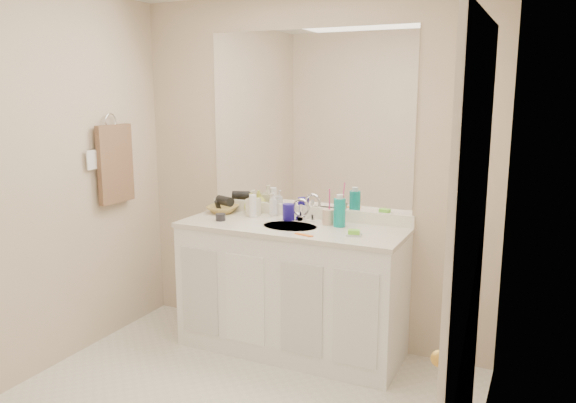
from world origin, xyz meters
The scene contains 27 objects.
wall_back centered at (0.00, 1.30, 1.20)m, with size 2.60×0.02×2.40m, color beige.
wall_left centered at (-1.30, 0.00, 1.20)m, with size 0.02×2.60×2.40m, color beige.
wall_right centered at (1.30, 0.00, 1.20)m, with size 0.02×2.60×2.40m, color beige.
vanity_cabinet centered at (0.00, 1.02, 0.42)m, with size 1.50×0.55×0.85m, color white.
countertop centered at (0.00, 1.02, 0.86)m, with size 1.52×0.57×0.03m, color silver.
backsplash centered at (0.00, 1.29, 0.92)m, with size 1.52×0.03×0.08m, color white.
sink_basin centered at (0.00, 1.00, 0.87)m, with size 0.37×0.37×0.02m, color beige.
faucet centered at (0.00, 1.18, 0.94)m, with size 0.02×0.02×0.11m, color silver.
mirror centered at (0.00, 1.29, 1.56)m, with size 1.48×0.01×1.20m, color white.
blue_mug centered at (-0.08, 1.16, 0.94)m, with size 0.08×0.08×0.11m, color navy.
tan_cup centered at (0.21, 1.15, 0.93)m, with size 0.07×0.07×0.10m, color beige.
toothbrush centered at (0.22, 1.15, 1.03)m, with size 0.01×0.01×0.19m, color #E73C89.
mouthwash_bottle centered at (0.30, 1.13, 0.97)m, with size 0.08×0.08×0.19m, color #0C9992.
soap_dish centered at (0.46, 0.94, 0.89)m, with size 0.09×0.07×0.01m, color silver.
green_soap centered at (0.46, 0.94, 0.90)m, with size 0.07×0.05×0.03m, color #7EE838.
orange_comb centered at (0.18, 0.82, 0.88)m, with size 0.13×0.03×0.01m, color orange.
dark_jar centered at (-0.50, 0.94, 0.90)m, with size 0.07×0.07×0.05m, color black.
extra_white_bottle centered at (-0.35, 1.13, 0.96)m, with size 0.05×0.05×0.16m, color white.
soap_bottle_white centered at (-0.24, 1.24, 0.96)m, with size 0.06×0.06×0.17m, color white.
soap_bottle_cream centered at (-0.37, 1.18, 0.97)m, with size 0.08×0.09×0.19m, color beige.
soap_bottle_yellow centered at (-0.41, 1.24, 0.96)m, with size 0.12×0.12×0.15m, color #DADF56.
wicker_basket centered at (-0.62, 1.17, 0.91)m, with size 0.22×0.22×0.05m, color #B19047.
hair_dryer centered at (-0.60, 1.17, 0.97)m, with size 0.07×0.07×0.14m, color black.
towel_ring centered at (-1.27, 0.77, 1.55)m, with size 0.11×0.11×0.01m, color silver.
hand_towel centered at (-1.25, 0.77, 1.25)m, with size 0.04×0.32×0.55m, color brown.
switch_plate centered at (-1.27, 0.57, 1.30)m, with size 0.01×0.09×0.13m, color white.
door centered at (1.29, -0.30, 1.00)m, with size 0.02×0.82×2.00m, color white.
Camera 1 is at (1.52, -2.26, 1.75)m, focal length 35.00 mm.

